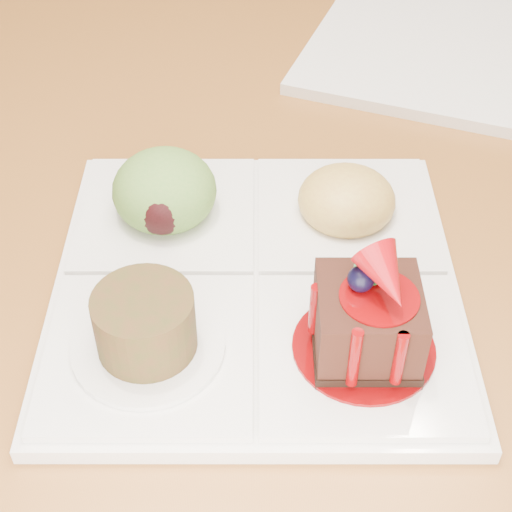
{
  "coord_description": "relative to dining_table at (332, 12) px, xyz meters",
  "views": [
    {
      "loc": [
        -0.09,
        -0.99,
        1.16
      ],
      "look_at": [
        -0.1,
        -0.59,
        0.79
      ],
      "focal_mm": 55.0,
      "sensor_mm": 36.0,
      "label": 1
    }
  ],
  "objects": [
    {
      "name": "second_plate",
      "position": [
        0.09,
        -0.24,
        0.07
      ],
      "size": [
        0.34,
        0.34,
        0.01
      ],
      "primitive_type": "cube",
      "rotation": [
        0.0,
        0.0,
        -0.35
      ],
      "color": "silver",
      "rests_on": "dining_table"
    },
    {
      "name": "ground",
      "position": [
        0.0,
        0.0,
        -0.68
      ],
      "size": [
        6.0,
        6.0,
        0.0
      ],
      "primitive_type": "plane",
      "color": "brown"
    },
    {
      "name": "dining_table",
      "position": [
        0.0,
        0.0,
        0.0
      ],
      "size": [
        1.0,
        1.8,
        0.75
      ],
      "color": "brown",
      "rests_on": "ground"
    },
    {
      "name": "sampler_plate",
      "position": [
        -0.1,
        -0.58,
        0.09
      ],
      "size": [
        0.29,
        0.29,
        0.11
      ],
      "rotation": [
        0.0,
        0.0,
        0.01
      ],
      "color": "silver",
      "rests_on": "dining_table"
    }
  ]
}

